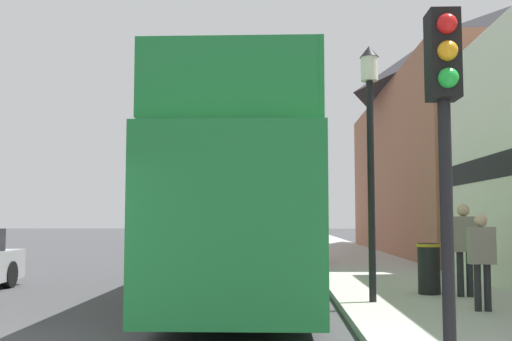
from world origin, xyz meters
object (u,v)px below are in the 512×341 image
pedestrian_third (464,241)px  lamp_post_nearest (370,124)px  parked_car_ahead_of_bus (278,244)px  traffic_signal (445,107)px  pedestrian_second (482,252)px  lamp_post_second (322,164)px  tour_bus (249,209)px  litter_bin (429,267)px

pedestrian_third → lamp_post_nearest: lamp_post_nearest is taller
parked_car_ahead_of_bus → traffic_signal: traffic_signal is taller
pedestrian_second → lamp_post_nearest: 3.02m
pedestrian_third → lamp_post_second: lamp_post_second is taller
lamp_post_second → lamp_post_nearest: bearing=-88.9°
tour_bus → pedestrian_second: 5.10m
lamp_post_nearest → pedestrian_third: bearing=22.2°
lamp_post_second → litter_bin: bearing=-79.9°
pedestrian_third → pedestrian_second: bearing=-98.7°
traffic_signal → litter_bin: 7.08m
pedestrian_second → traffic_signal: bearing=-111.9°
parked_car_ahead_of_bus → litter_bin: bearing=-70.0°
tour_bus → lamp_post_nearest: (2.35, -2.05, 1.55)m
lamp_post_second → pedestrian_second: bearing=-80.2°
parked_car_ahead_of_bus → lamp_post_second: lamp_post_second is taller
pedestrian_second → lamp_post_second: (-1.82, 10.57, 2.45)m
pedestrian_third → litter_bin: pedestrian_third is taller
pedestrian_second → litter_bin: bearing=98.2°
tour_bus → litter_bin: size_ratio=11.26×
tour_bus → lamp_post_second: lamp_post_second is taller
tour_bus → traffic_signal: 7.88m
pedestrian_second → pedestrian_third: bearing=81.3°
parked_car_ahead_of_bus → lamp_post_nearest: bearing=-78.1°
parked_car_ahead_of_bus → pedestrian_second: (3.33, -12.12, 0.36)m
tour_bus → litter_bin: (3.66, -0.89, -1.18)m
traffic_signal → pedestrian_second: bearing=68.1°
pedestrian_second → lamp_post_second: lamp_post_second is taller
traffic_signal → lamp_post_second: 15.02m
lamp_post_second → tour_bus: bearing=-106.2°
parked_car_ahead_of_bus → traffic_signal: (1.56, -16.54, 1.97)m
parked_car_ahead_of_bus → tour_bus: bearing=-91.0°
pedestrian_second → lamp_post_nearest: (-1.63, 1.04, 2.32)m
tour_bus → pedestrian_second: (3.98, -3.09, -0.77)m
traffic_signal → lamp_post_second: (-0.04, 15.00, 0.85)m
tour_bus → parked_car_ahead_of_bus: tour_bus is taller
traffic_signal → pedestrian_third: bearing=71.8°
lamp_post_nearest → lamp_post_second: bearing=91.1°
parked_car_ahead_of_bus → lamp_post_nearest: size_ratio=0.93×
lamp_post_second → litter_bin: (1.50, -8.37, -2.87)m
traffic_signal → lamp_post_nearest: lamp_post_nearest is taller
tour_bus → pedestrian_second: size_ratio=7.22×
parked_car_ahead_of_bus → traffic_signal: bearing=-81.5°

